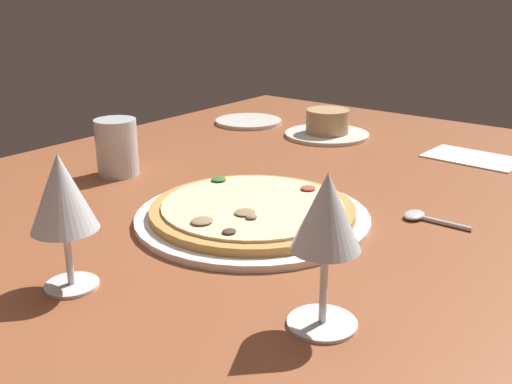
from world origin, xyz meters
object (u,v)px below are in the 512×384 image
wine_glass_far (326,219)px  side_plate (249,121)px  paper_menu (473,158)px  spoon (422,217)px  wine_glass_near (59,195)px  pizza_main (252,213)px  ramekin_on_saucer (327,126)px  water_glass (117,150)px

wine_glass_far → side_plate: size_ratio=1.01×
paper_menu → wine_glass_far: bearing=-170.2°
side_plate → paper_menu: 53.77cm
wine_glass_far → spoon: (32.96, 3.54, -11.10)cm
wine_glass_near → side_plate: size_ratio=0.99×
pizza_main → wine_glass_far: (-17.81, -22.85, 10.37)cm
ramekin_on_saucer → water_glass: 49.07cm
spoon → water_glass: bearing=103.6°
wine_glass_near → wine_glass_far: bearing=-68.9°
paper_menu → water_glass: bearing=139.0°
water_glass → paper_menu: bearing=-43.8°
pizza_main → paper_menu: bearing=-15.6°
wine_glass_near → spoon: wine_glass_near is taller
pizza_main → ramekin_on_saucer: (49.34, 17.54, 1.09)cm
ramekin_on_saucer → wine_glass_near: 79.23cm
wine_glass_near → pizza_main: bearing=-8.7°
ramekin_on_saucer → paper_menu: size_ratio=1.07×
pizza_main → ramekin_on_saucer: size_ratio=1.81×
wine_glass_near → spoon: bearing=-28.6°
side_plate → spoon: size_ratio=1.61×
pizza_main → wine_glass_near: wine_glass_near is taller
pizza_main → water_glass: water_glass is taller
pizza_main → ramekin_on_saucer: ramekin_on_saucer is taller
wine_glass_near → water_glass: (30.94, 28.09, -6.50)cm
wine_glass_far → side_plate: 91.80cm
pizza_main → paper_menu: size_ratio=1.94×
ramekin_on_saucer → wine_glass_near: (-77.64, -13.18, 8.66)cm
pizza_main → paper_menu: (51.39, -14.36, -1.04)cm
side_plate → spoon: (-33.64, -58.65, 0.01)cm
water_glass → wine_glass_near: bearing=-137.8°
spoon → wine_glass_near: bearing=151.4°
wine_glass_near → ramekin_on_saucer: bearing=9.6°
wine_glass_far → wine_glass_near: wine_glass_far is taller
side_plate → pizza_main: bearing=-141.1°
side_plate → paper_menu: (2.59, -53.70, -0.30)cm
water_glass → ramekin_on_saucer: bearing=-17.7°
wine_glass_near → paper_menu: 82.56cm
water_glass → side_plate: bearing=8.5°
water_glass → spoon: (12.50, -51.75, -3.98)cm
paper_menu → spoon: bearing=-169.4°
ramekin_on_saucer → spoon: ramekin_on_saucer is taller
pizza_main → spoon: pizza_main is taller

